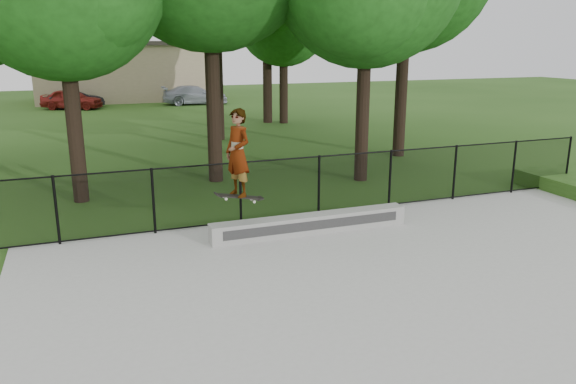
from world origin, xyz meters
name	(u,v)px	position (x,y,z in m)	size (l,w,h in m)	color
ground	(472,324)	(0.00, 0.00, 0.00)	(100.00, 100.00, 0.00)	#264A15
concrete_slab	(472,322)	(0.00, 0.00, 0.03)	(14.00, 12.00, 0.06)	#ACABA7
grind_ledge	(311,224)	(-0.72, 4.70, 0.27)	(4.61, 0.40, 0.42)	#9D9C98
car_a	(72,99)	(-5.64, 32.85, 0.65)	(1.53, 3.78, 1.30)	maroon
car_b	(76,99)	(-5.38, 33.56, 0.57)	(1.21, 3.15, 1.15)	black
car_c	(195,95)	(2.44, 32.97, 0.65)	(1.82, 4.12, 1.30)	#9CA0B1
skater_airborne	(238,154)	(-2.42, 4.52, 2.00)	(0.83, 0.77, 1.96)	black
chainlink_fence	(319,185)	(0.00, 5.90, 0.81)	(16.06, 0.06, 1.50)	black
distant_building	(122,71)	(-2.00, 38.00, 2.16)	(12.40, 6.40, 4.30)	tan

